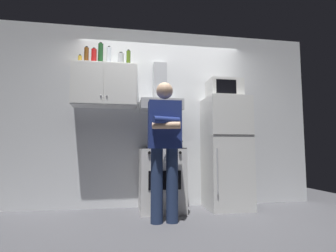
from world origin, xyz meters
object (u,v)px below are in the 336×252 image
Objects in this scene: upper_cabinet at (105,86)px; cooking_pot at (172,144)px; stove_oven at (161,179)px; range_hood at (160,98)px; bottle_spice_jar at (80,60)px; bottle_vodka_clear at (109,56)px; bottle_olive_oil at (128,58)px; bottle_soda_red at (94,57)px; bottle_wine_green at (101,55)px; microwave at (224,89)px; bottle_beer_brown at (86,56)px; bottle_canister_steel at (121,60)px; refrigerator at (226,152)px; person_standing at (165,144)px.

cooking_pot is at bearing -14.73° from upper_cabinet.
stove_oven is 1.17m from range_hood.
bottle_spice_jar is 0.41m from bottle_vodka_clear.
bottle_soda_red is at bearing 174.34° from bottle_olive_oil.
stove_oven is (0.80, -0.13, -1.32)m from upper_cabinet.
bottle_wine_green is (-0.08, 0.04, 0.47)m from upper_cabinet.
range_hood reaches higher than microwave.
stove_oven is at bearing 137.51° from cooking_pot.
bottle_beer_brown is (-0.19, -0.03, -0.04)m from bottle_wine_green.
refrigerator is at bearing -4.93° from bottle_canister_steel.
bottle_vodka_clear reaches higher than stove_oven.
upper_cabinet is 0.56× the size of refrigerator.
microwave is 1.77m from bottle_vodka_clear.
microwave is at bearing -4.64° from bottle_wine_green.
person_standing is 1.81m from bottle_spice_jar.
person_standing is at bearing -36.04° from bottle_beer_brown.
bottle_vodka_clear is at bearing 175.85° from microwave.
person_standing is 4.68× the size of bottle_wine_green.
bottle_wine_green reaches higher than bottle_vodka_clear.
bottle_wine_green is 0.41m from bottle_olive_oil.
cooking_pot is (0.18, 0.49, 0.02)m from person_standing.
bottle_olive_oil is at bearing 176.90° from microwave.
bottle_beer_brown is (-1.07, 0.01, 0.58)m from range_hood.
bottle_canister_steel is at bearing -1.76° from bottle_soda_red.
range_hood is at bearing 117.88° from cooking_pot.
cooking_pot is 1.57m from bottle_vodka_clear.
microwave is (1.75, -0.11, -0.01)m from upper_cabinet.
range_hood is (0.80, 0.00, -0.15)m from upper_cabinet.
cooking_pot is 1.25× the size of bottle_olive_oil.
range_hood is 1.25m from refrigerator.
bottle_vodka_clear reaches higher than person_standing.
bottle_spice_jar is at bearing 176.35° from bottle_olive_oil.
stove_oven is at bearing -8.90° from upper_cabinet.
bottle_wine_green is at bearing 169.98° from bottle_olive_oil.
refrigerator is (0.95, 0.00, 0.37)m from stove_oven.
stove_oven is 0.52m from cooking_pot.
bottle_spice_jar is (-1.16, 0.01, 0.52)m from range_hood.
bottle_canister_steel is 0.12m from bottle_olive_oil.
bottle_beer_brown reaches higher than upper_cabinet.
upper_cabinet is 0.55× the size of person_standing.
bottle_olive_oil is at bearing -10.02° from bottle_wine_green.
stove_oven is 2.49× the size of bottle_wine_green.
bottle_vodka_clear is at bearing 169.32° from stove_oven.
bottle_vodka_clear is at bearing 0.92° from bottle_beer_brown.
stove_oven is 0.77m from person_standing.
upper_cabinet is 0.45m from bottle_soda_red.
bottle_canister_steel is at bearing -0.53° from bottle_beer_brown.
bottle_soda_red is 0.96× the size of bottle_beer_brown.
bottle_wine_green is at bearing 174.79° from refrigerator.
stove_oven is at bearing -178.85° from microwave.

